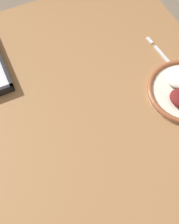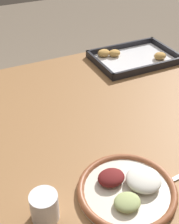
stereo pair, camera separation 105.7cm
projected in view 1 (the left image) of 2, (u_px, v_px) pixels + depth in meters
name	position (u px, v px, depth m)	size (l,w,h in m)	color
ground_plane	(88.00, 179.00, 1.72)	(8.00, 8.00, 0.00)	#7A6B59
dining_table	(87.00, 124.00, 1.15)	(1.19, 1.03, 0.75)	olive
fork	(164.00, 57.00, 1.18)	(0.21, 0.03, 0.00)	silver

